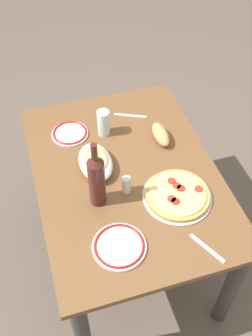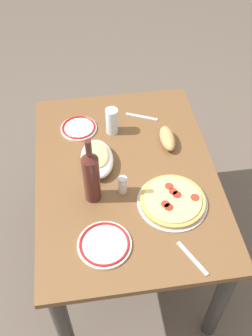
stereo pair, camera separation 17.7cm
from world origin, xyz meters
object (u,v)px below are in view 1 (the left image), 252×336
dining_table (126,190)px  pepperoni_pizza (177,195)px  baked_pasta_dish (95,161)px  side_plate_far (70,133)px  wine_bottle (97,179)px  spice_shaker (126,185)px  side_plate_near (119,246)px  bread_loaf (161,134)px  water_glass (104,123)px

dining_table → pepperoni_pizza: pepperoni_pizza is taller
baked_pasta_dish → side_plate_far: baked_pasta_dish is taller
pepperoni_pizza → wine_bottle: 0.36m
wine_bottle → spice_shaker: wine_bottle is taller
side_plate_near → bread_loaf: 0.64m
pepperoni_pizza → water_glass: water_glass is taller
pepperoni_pizza → spice_shaker: 0.22m
water_glass → side_plate_far: size_ratio=0.76×
water_glass → bread_loaf: bearing=64.5°
dining_table → wine_bottle: (0.12, -0.16, 0.27)m
baked_pasta_dish → wine_bottle: (0.19, -0.04, 0.10)m
bread_loaf → side_plate_far: bearing=-111.0°
bread_loaf → spice_shaker: 0.37m
wine_bottle → bread_loaf: 0.49m
side_plate_far → spice_shaker: spice_shaker is taller
dining_table → bread_loaf: 0.32m
dining_table → spice_shaker: (0.11, -0.03, 0.17)m
spice_shaker → baked_pasta_dish: bearing=-151.8°
side_plate_near → bread_loaf: size_ratio=1.31×
wine_bottle → side_plate_near: bearing=5.0°
side_plate_far → dining_table: bearing=31.2°
water_glass → spice_shaker: bearing=-0.1°
spice_shaker → water_glass: bearing=179.9°
dining_table → pepperoni_pizza: (0.20, 0.17, 0.14)m
wine_bottle → baked_pasta_dish: bearing=169.3°
baked_pasta_dish → side_plate_near: (0.43, -0.01, -0.03)m
water_glass → side_plate_near: 0.66m
water_glass → wine_bottle: bearing=-18.2°
wine_bottle → side_plate_far: 0.46m
wine_bottle → spice_shaker: size_ratio=3.90×
side_plate_far → bread_loaf: (0.16, 0.42, 0.02)m
dining_table → wine_bottle: size_ratio=3.36×
dining_table → pepperoni_pizza: 0.30m
side_plate_far → bread_loaf: bread_loaf is taller
pepperoni_pizza → spice_shaker: bearing=-115.2°
side_plate_near → side_plate_far: 0.69m
dining_table → water_glass: water_glass is taller
water_glass → side_plate_far: 0.18m
wine_bottle → side_plate_near: size_ratio=1.58×
wine_bottle → dining_table: bearing=126.4°
pepperoni_pizza → side_plate_far: pepperoni_pizza is taller
side_plate_near → bread_loaf: bearing=145.2°
water_glass → side_plate_near: water_glass is taller
baked_pasta_dish → bread_loaf: bearing=104.2°
baked_pasta_dish → wine_bottle: size_ratio=0.71×
baked_pasta_dish → spice_shaker: (0.18, 0.09, 0.00)m
pepperoni_pizza → bread_loaf: size_ratio=1.84×
pepperoni_pizza → side_plate_near: pepperoni_pizza is taller
pepperoni_pizza → bread_loaf: (-0.36, 0.05, 0.02)m
baked_pasta_dish → side_plate_near: 0.44m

